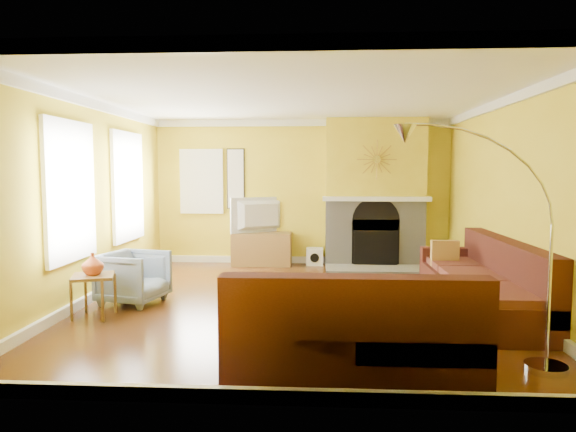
# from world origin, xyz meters

# --- Properties ---
(floor) EXTENTS (5.50, 6.00, 0.02)m
(floor) POSITION_xyz_m (0.00, 0.00, -0.01)
(floor) COLOR brown
(floor) RESTS_ON ground
(ceiling) EXTENTS (5.50, 6.00, 0.02)m
(ceiling) POSITION_xyz_m (0.00, 0.00, 2.71)
(ceiling) COLOR white
(ceiling) RESTS_ON ground
(wall_back) EXTENTS (5.50, 0.02, 2.70)m
(wall_back) POSITION_xyz_m (0.00, 3.01, 1.35)
(wall_back) COLOR yellow
(wall_back) RESTS_ON ground
(wall_front) EXTENTS (5.50, 0.02, 2.70)m
(wall_front) POSITION_xyz_m (0.00, -3.01, 1.35)
(wall_front) COLOR yellow
(wall_front) RESTS_ON ground
(wall_left) EXTENTS (0.02, 6.00, 2.70)m
(wall_left) POSITION_xyz_m (-2.76, 0.00, 1.35)
(wall_left) COLOR yellow
(wall_left) RESTS_ON ground
(wall_right) EXTENTS (0.02, 6.00, 2.70)m
(wall_right) POSITION_xyz_m (2.76, 0.00, 1.35)
(wall_right) COLOR yellow
(wall_right) RESTS_ON ground
(baseboard) EXTENTS (5.50, 6.00, 0.12)m
(baseboard) POSITION_xyz_m (0.00, 0.00, 0.06)
(baseboard) COLOR white
(baseboard) RESTS_ON floor
(crown_molding) EXTENTS (5.50, 6.00, 0.12)m
(crown_molding) POSITION_xyz_m (0.00, 0.00, 2.64)
(crown_molding) COLOR white
(crown_molding) RESTS_ON ceiling
(window_left_near) EXTENTS (0.06, 1.22, 1.72)m
(window_left_near) POSITION_xyz_m (-2.72, 1.30, 1.50)
(window_left_near) COLOR white
(window_left_near) RESTS_ON wall_left
(window_left_far) EXTENTS (0.06, 1.22, 1.72)m
(window_left_far) POSITION_xyz_m (-2.72, -0.60, 1.50)
(window_left_far) COLOR white
(window_left_far) RESTS_ON wall_left
(window_back) EXTENTS (0.82, 0.06, 1.22)m
(window_back) POSITION_xyz_m (-1.90, 2.96, 1.55)
(window_back) COLOR white
(window_back) RESTS_ON wall_back
(wall_art) EXTENTS (0.34, 0.04, 1.14)m
(wall_art) POSITION_xyz_m (-1.25, 2.97, 1.60)
(wall_art) COLOR white
(wall_art) RESTS_ON wall_back
(fireplace) EXTENTS (1.80, 0.40, 2.70)m
(fireplace) POSITION_xyz_m (1.35, 2.80, 1.35)
(fireplace) COLOR gray
(fireplace) RESTS_ON floor
(mantel) EXTENTS (1.92, 0.22, 0.08)m
(mantel) POSITION_xyz_m (1.35, 2.56, 1.25)
(mantel) COLOR white
(mantel) RESTS_ON fireplace
(hearth) EXTENTS (1.80, 0.70, 0.06)m
(hearth) POSITION_xyz_m (1.35, 2.25, 0.03)
(hearth) COLOR gray
(hearth) RESTS_ON floor
(sunburst) EXTENTS (0.70, 0.04, 0.70)m
(sunburst) POSITION_xyz_m (1.35, 2.57, 1.95)
(sunburst) COLOR olive
(sunburst) RESTS_ON fireplace
(rug) EXTENTS (2.40, 1.80, 0.02)m
(rug) POSITION_xyz_m (0.43, -0.10, 0.01)
(rug) COLOR beige
(rug) RESTS_ON floor
(sectional_sofa) EXTENTS (3.24, 3.82, 0.90)m
(sectional_sofa) POSITION_xyz_m (1.13, -0.79, 0.45)
(sectional_sofa) COLOR #461C16
(sectional_sofa) RESTS_ON floor
(coffee_table) EXTENTS (1.21, 1.21, 0.37)m
(coffee_table) POSITION_xyz_m (0.25, -0.85, 0.19)
(coffee_table) COLOR white
(coffee_table) RESTS_ON floor
(media_console) EXTENTS (1.09, 0.49, 0.60)m
(media_console) POSITION_xyz_m (-0.73, 2.74, 0.30)
(media_console) COLOR olive
(media_console) RESTS_ON floor
(tv) EXTENTS (1.06, 0.71, 0.66)m
(tv) POSITION_xyz_m (-0.73, 2.74, 0.93)
(tv) COLOR black
(tv) RESTS_ON media_console
(subwoofer) EXTENTS (0.31, 0.31, 0.31)m
(subwoofer) POSITION_xyz_m (0.25, 2.81, 0.16)
(subwoofer) COLOR white
(subwoofer) RESTS_ON floor
(armchair) EXTENTS (0.91, 0.90, 0.69)m
(armchair) POSITION_xyz_m (-2.12, -0.13, 0.35)
(armchair) COLOR gray
(armchair) RESTS_ON floor
(side_table) EXTENTS (0.59, 0.59, 0.51)m
(side_table) POSITION_xyz_m (-2.37, -0.80, 0.26)
(side_table) COLOR olive
(side_table) RESTS_ON floor
(vase) EXTENTS (0.26, 0.26, 0.26)m
(vase) POSITION_xyz_m (-2.37, -0.80, 0.64)
(vase) COLOR #C54F20
(vase) RESTS_ON side_table
(book) EXTENTS (0.33, 0.37, 0.03)m
(book) POSITION_xyz_m (0.10, -0.76, 0.39)
(book) COLOR white
(book) RESTS_ON coffee_table
(arc_lamp) EXTENTS (1.36, 0.36, 2.13)m
(arc_lamp) POSITION_xyz_m (1.72, -2.20, 1.07)
(arc_lamp) COLOR silver
(arc_lamp) RESTS_ON floor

